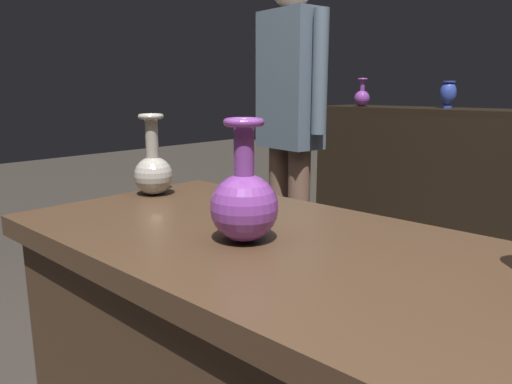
{
  "coord_description": "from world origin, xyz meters",
  "views": [
    {
      "loc": [
        0.65,
        -0.74,
        1.11
      ],
      "look_at": [
        -0.01,
        -0.03,
        0.9
      ],
      "focal_mm": 33.87,
      "sensor_mm": 36.0,
      "label": 1
    }
  ],
  "objects_px": {
    "shelf_vase_left": "(448,93)",
    "shelf_vase_far_left": "(362,97)",
    "visitor_near_left": "(290,115)",
    "vase_tall_behind": "(153,169)",
    "vase_centerpiece": "(244,201)"
  },
  "relations": [
    {
      "from": "shelf_vase_left",
      "to": "shelf_vase_far_left",
      "type": "relative_size",
      "value": 0.88
    },
    {
      "from": "shelf_vase_left",
      "to": "visitor_near_left",
      "type": "xyz_separation_m",
      "value": [
        -0.33,
        -1.12,
        -0.1
      ]
    },
    {
      "from": "vase_tall_behind",
      "to": "shelf_vase_far_left",
      "type": "relative_size",
      "value": 1.29
    },
    {
      "from": "vase_tall_behind",
      "to": "visitor_near_left",
      "type": "distance_m",
      "value": 1.1
    },
    {
      "from": "vase_tall_behind",
      "to": "visitor_near_left",
      "type": "relative_size",
      "value": 0.14
    },
    {
      "from": "vase_centerpiece",
      "to": "vase_tall_behind",
      "type": "distance_m",
      "value": 0.52
    },
    {
      "from": "shelf_vase_left",
      "to": "shelf_vase_far_left",
      "type": "height_order",
      "value": "shelf_vase_far_left"
    },
    {
      "from": "vase_tall_behind",
      "to": "shelf_vase_far_left",
      "type": "distance_m",
      "value": 2.11
    },
    {
      "from": "vase_tall_behind",
      "to": "shelf_vase_left",
      "type": "distance_m",
      "value": 2.17
    },
    {
      "from": "vase_tall_behind",
      "to": "shelf_vase_left",
      "type": "height_order",
      "value": "shelf_vase_left"
    },
    {
      "from": "vase_tall_behind",
      "to": "shelf_vase_far_left",
      "type": "bearing_deg",
      "value": 104.27
    },
    {
      "from": "vase_centerpiece",
      "to": "shelf_vase_far_left",
      "type": "height_order",
      "value": "shelf_vase_far_left"
    },
    {
      "from": "vase_tall_behind",
      "to": "visitor_near_left",
      "type": "xyz_separation_m",
      "value": [
        -0.33,
        1.05,
        0.1
      ]
    },
    {
      "from": "visitor_near_left",
      "to": "vase_tall_behind",
      "type": "bearing_deg",
      "value": 117.3
    },
    {
      "from": "vase_tall_behind",
      "to": "shelf_vase_left",
      "type": "relative_size",
      "value": 1.46
    }
  ]
}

